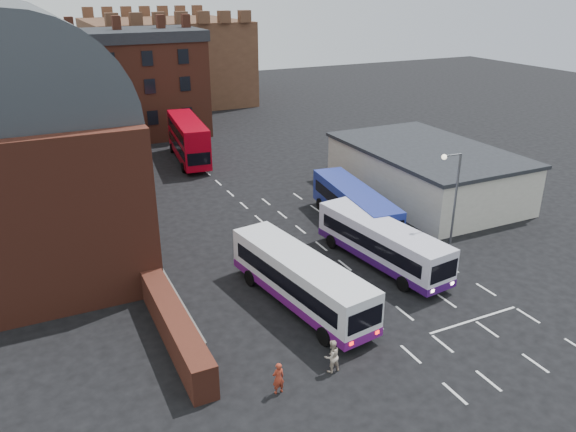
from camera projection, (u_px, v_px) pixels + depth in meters
name	position (u px, v px, depth m)	size (l,w,h in m)	color
ground	(366.00, 315.00, 31.12)	(180.00, 180.00, 0.00)	black
railway_station	(22.00, 127.00, 39.43)	(12.00, 28.00, 16.00)	#602B1E
forecourt_wall	(175.00, 328.00, 28.34)	(1.20, 10.00, 1.80)	#602B1E
cream_building	(425.00, 171.00, 47.96)	(10.40, 16.40, 4.25)	beige
brick_terrace	(106.00, 91.00, 64.86)	(22.00, 10.00, 11.00)	brown
castle_keep	(165.00, 61.00, 86.12)	(22.00, 22.00, 12.00)	brown
bus_white_outbound	(300.00, 277.00, 31.47)	(4.05, 11.15, 2.97)	white
bus_white_inbound	(382.00, 241.00, 36.08)	(3.68, 10.70, 2.86)	silver
bus_blue	(355.00, 204.00, 41.97)	(3.67, 10.92, 2.92)	navy
bus_red_double	(188.00, 139.00, 57.08)	(3.68, 11.10, 4.36)	#A50113
street_lamp	(452.00, 197.00, 35.50)	(1.51, 0.33, 7.42)	#535558
pedestrian_red	(278.00, 378.00, 24.90)	(0.58, 0.38, 1.59)	#A2341F
pedestrian_beige	(332.00, 356.00, 26.29)	(0.81, 0.63, 1.68)	beige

